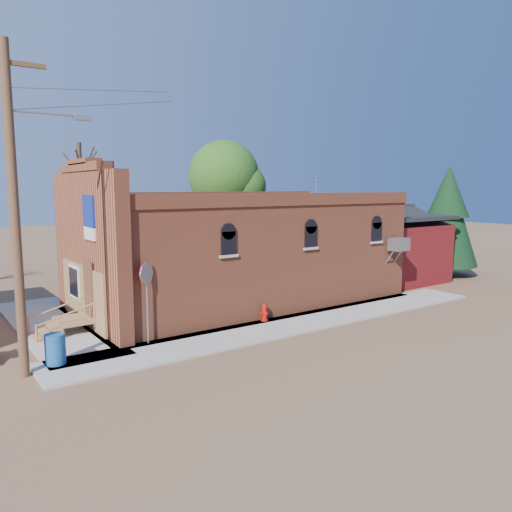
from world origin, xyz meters
TOP-DOWN VIEW (x-y plane):
  - ground at (0.00, 0.00)m, footprint 120.00×120.00m
  - sidewalk_south at (1.50, 0.90)m, footprint 19.00×2.20m
  - sidewalk_west at (-6.30, 6.00)m, footprint 2.60×10.00m
  - brick_bar at (1.64, 5.49)m, footprint 16.40×7.97m
  - red_shed at (11.50, 5.50)m, footprint 5.40×6.40m
  - utility_pole at (-8.14, 1.20)m, footprint 3.12×0.26m
  - tree_bare_near at (-3.00, 13.00)m, footprint 2.80×2.80m
  - tree_leafy at (6.00, 13.50)m, footprint 4.40×4.40m
  - evergreen_tree at (15.50, 4.00)m, footprint 3.60×3.60m
  - fire_hydrant at (0.52, 1.80)m, footprint 0.39×0.39m
  - stop_sign at (-4.29, 1.80)m, footprint 0.64×0.48m
  - trash_barrel at (-7.30, 1.50)m, footprint 0.74×0.74m

SIDE VIEW (x-z plane):
  - ground at x=0.00m, z-range 0.00..0.00m
  - sidewalk_south at x=1.50m, z-range 0.00..0.08m
  - sidewalk_west at x=-6.30m, z-range 0.00..0.08m
  - fire_hydrant at x=0.52m, z-range 0.08..0.74m
  - trash_barrel at x=-7.30m, z-range 0.08..0.98m
  - stop_sign at x=-4.29m, z-range 0.81..3.54m
  - red_shed at x=11.50m, z-range 0.12..4.42m
  - brick_bar at x=1.64m, z-range -0.81..5.49m
  - evergreen_tree at x=15.50m, z-range 0.46..6.96m
  - utility_pole at x=-8.14m, z-range 0.27..9.27m
  - tree_leafy at x=6.00m, z-range 1.86..10.01m
  - tree_bare_near at x=-3.00m, z-range 2.14..9.79m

